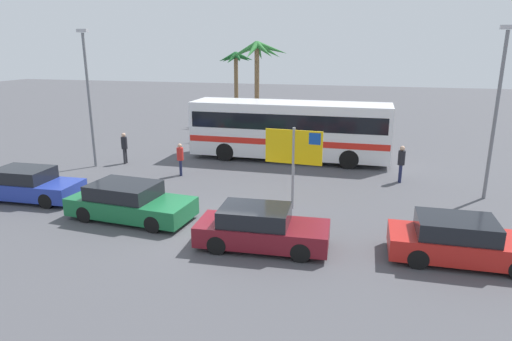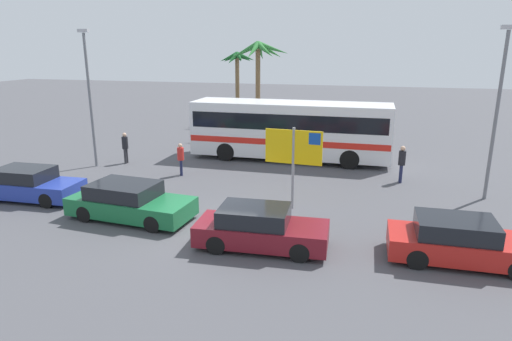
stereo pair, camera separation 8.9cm
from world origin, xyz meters
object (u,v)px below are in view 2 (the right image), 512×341
(car_maroon, at_px, (260,228))
(car_red, at_px, (461,242))
(ferry_sign, at_px, (295,150))
(car_green, at_px, (129,202))
(car_blue, at_px, (29,184))
(pedestrian_crossing_lot, at_px, (125,145))
(pedestrian_by_bus, at_px, (181,157))
(bus_front_coach, at_px, (290,128))
(pedestrian_near_sign, at_px, (402,161))

(car_maroon, bearing_deg, car_red, 2.45)
(ferry_sign, distance_m, car_green, 6.40)
(car_blue, bearing_deg, car_maroon, -12.93)
(pedestrian_crossing_lot, height_order, pedestrian_by_bus, pedestrian_crossing_lot)
(bus_front_coach, distance_m, car_maroon, 11.50)
(bus_front_coach, bearing_deg, pedestrian_crossing_lot, -159.52)
(ferry_sign, relative_size, pedestrian_by_bus, 2.01)
(car_red, xyz_separation_m, pedestrian_by_bus, (-11.62, 6.32, 0.30))
(bus_front_coach, distance_m, pedestrian_by_bus, 6.47)
(bus_front_coach, relative_size, car_green, 2.31)
(ferry_sign, height_order, car_maroon, ferry_sign)
(car_blue, bearing_deg, bus_front_coach, 43.82)
(car_blue, xyz_separation_m, pedestrian_near_sign, (14.92, 6.36, 0.39))
(car_blue, height_order, car_green, same)
(pedestrian_by_bus, bearing_deg, pedestrian_crossing_lot, -45.00)
(car_maroon, relative_size, pedestrian_near_sign, 2.42)
(ferry_sign, distance_m, car_red, 6.55)
(car_blue, xyz_separation_m, pedestrian_by_bus, (4.59, 4.86, 0.30))
(car_green, bearing_deg, bus_front_coach, 73.18)
(ferry_sign, xyz_separation_m, car_maroon, (-0.41, -3.70, -1.69))
(car_blue, relative_size, car_green, 0.90)
(ferry_sign, distance_m, pedestrian_near_sign, 6.41)
(pedestrian_by_bus, bearing_deg, car_red, 126.31)
(ferry_sign, bearing_deg, pedestrian_by_bus, 156.59)
(bus_front_coach, xyz_separation_m, car_green, (-4.04, -10.22, -1.15))
(pedestrian_crossing_lot, bearing_deg, pedestrian_by_bus, -23.43)
(car_red, distance_m, pedestrian_near_sign, 7.93)
(ferry_sign, bearing_deg, pedestrian_crossing_lot, 159.35)
(ferry_sign, bearing_deg, car_maroon, -92.47)
(car_blue, xyz_separation_m, pedestrian_crossing_lot, (0.75, 6.24, 0.35))
(pedestrian_by_bus, distance_m, pedestrian_near_sign, 10.44)
(ferry_sign, xyz_separation_m, pedestrian_near_sign, (4.20, 4.66, -1.30))
(pedestrian_crossing_lot, bearing_deg, car_maroon, -44.38)
(pedestrian_crossing_lot, distance_m, pedestrian_by_bus, 4.08)
(pedestrian_by_bus, bearing_deg, ferry_sign, 127.58)
(ferry_sign, bearing_deg, bus_front_coach, 105.54)
(pedestrian_by_bus, bearing_deg, car_green, 69.96)
(car_blue, relative_size, pedestrian_crossing_lot, 2.51)
(car_green, bearing_deg, car_maroon, -7.82)
(ferry_sign, bearing_deg, pedestrian_near_sign, 51.86)
(bus_front_coach, xyz_separation_m, car_blue, (-9.14, -9.37, -1.15))
(car_maroon, bearing_deg, pedestrian_crossing_lot, 136.33)
(car_green, xyz_separation_m, pedestrian_near_sign, (9.82, 7.21, 0.39))
(car_maroon, xyz_separation_m, pedestrian_near_sign, (4.61, 8.37, 0.39))
(bus_front_coach, xyz_separation_m, pedestrian_crossing_lot, (-8.38, -3.13, -0.80))
(pedestrian_near_sign, bearing_deg, bus_front_coach, 149.62)
(ferry_sign, relative_size, car_red, 0.76)
(bus_front_coach, bearing_deg, car_maroon, -84.11)
(car_blue, relative_size, pedestrian_by_bus, 2.64)
(car_red, xyz_separation_m, car_green, (-11.11, 0.61, 0.00))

